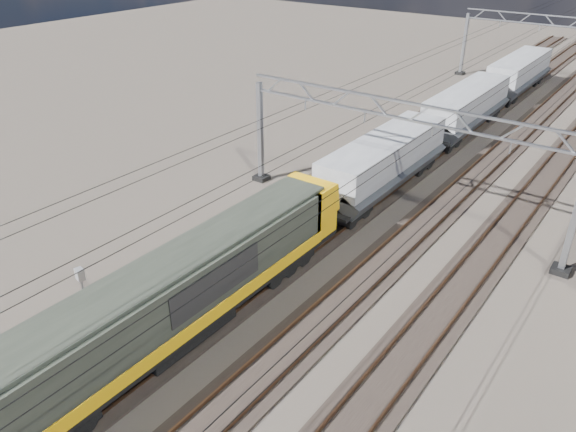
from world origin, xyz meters
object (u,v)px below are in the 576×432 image
Objects in this scene: catenary_gantry_mid at (394,157)px; hopper_wagon_lead at (384,161)px; catenary_gantry_far at (556,49)px; hopper_wagon_third at (519,72)px; hopper_wagon_mid at (467,106)px; trackside_cabinet at (80,275)px; locomotive at (176,295)px.

hopper_wagon_lead is (-2.00, 2.94, -1.67)m from catenary_gantry_mid.
catenary_gantry_far is 1.53× the size of hopper_wagon_third.
catenary_gantry_mid reaches higher than hopper_wagon_mid.
trackside_cabinet is at bearing -97.54° from hopper_wagon_third.
hopper_wagon_mid and hopper_wagon_third have the same top height.
locomotive is 15.73× the size of trackside_cabinet.
hopper_wagon_mid is (0.00, 14.20, 0.00)m from hopper_wagon_lead.
hopper_wagon_lead is 1.00× the size of hopper_wagon_third.
catenary_gantry_mid is 14.83× the size of trackside_cabinet.
hopper_wagon_lead is 14.20m from hopper_wagon_mid.
catenary_gantry_mid is 1.53× the size of hopper_wagon_third.
hopper_wagon_mid is 14.20m from hopper_wagon_third.
hopper_wagon_lead and hopper_wagon_mid have the same top height.
catenary_gantry_mid is 17.37m from trackside_cabinet.
hopper_wagon_mid is at bearing 90.00° from locomotive.
hopper_wagon_third is 46.83m from trackside_cabinet.
hopper_wagon_mid is at bearing 96.66° from catenary_gantry_mid.
trackside_cabinet is at bearing -100.80° from hopper_wagon_mid.
locomotive is (-2.00, -14.76, -1.58)m from catenary_gantry_mid.
trackside_cabinet is at bearing -99.06° from catenary_gantry_far.
locomotive is 17.70m from hopper_wagon_lead.
catenary_gantry_mid reaches higher than hopper_wagon_lead.
catenary_gantry_far reaches higher than trackside_cabinet.
catenary_gantry_mid is 1.53× the size of hopper_wagon_mid.
trackside_cabinet is at bearing -108.84° from hopper_wagon_lead.
hopper_wagon_mid is at bearing 90.00° from hopper_wagon_lead.
locomotive reaches higher than hopper_wagon_third.
catenary_gantry_mid reaches higher than hopper_wagon_third.
catenary_gantry_far is at bearing 83.95° from hopper_wagon_mid.
catenary_gantry_mid is 17.34m from hopper_wagon_mid.
hopper_wagon_third is at bearing -113.22° from catenary_gantry_far.
hopper_wagon_lead reaches higher than trackside_cabinet.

